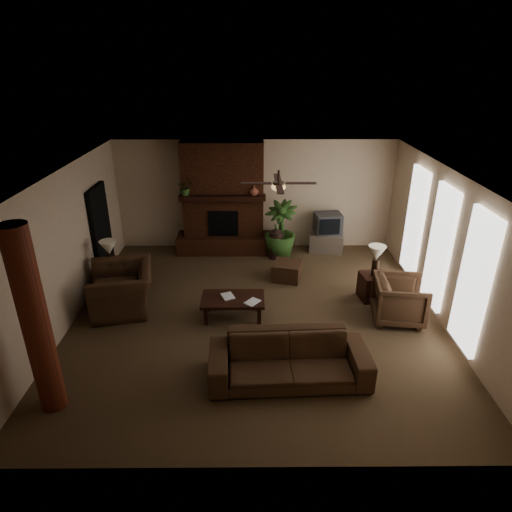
{
  "coord_description": "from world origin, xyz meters",
  "views": [
    {
      "loc": [
        -0.06,
        -7.37,
        4.62
      ],
      "look_at": [
        0.0,
        0.4,
        1.1
      ],
      "focal_mm": 30.88,
      "sensor_mm": 36.0,
      "label": 1
    }
  ],
  "objects_px": {
    "armchair_right": "(400,298)",
    "lamp_left": "(109,250)",
    "sofa": "(289,353)",
    "floor_vase": "(276,242)",
    "side_table_left": "(111,281)",
    "armchair_left": "(121,282)",
    "coffee_table": "(233,301)",
    "lamp_right": "(377,255)",
    "side_table_right": "(373,287)",
    "ottoman": "(287,271)",
    "tv_stand": "(326,242)",
    "log_column": "(35,323)",
    "floor_plant": "(280,241)"
  },
  "relations": [
    {
      "from": "armchair_right",
      "to": "lamp_left",
      "type": "relative_size",
      "value": 1.45
    },
    {
      "from": "sofa",
      "to": "floor_vase",
      "type": "distance_m",
      "value": 4.56
    },
    {
      "from": "side_table_left",
      "to": "lamp_left",
      "type": "distance_m",
      "value": 0.73
    },
    {
      "from": "floor_vase",
      "to": "side_table_left",
      "type": "height_order",
      "value": "floor_vase"
    },
    {
      "from": "armchair_left",
      "to": "armchair_right",
      "type": "relative_size",
      "value": 1.44
    },
    {
      "from": "armchair_left",
      "to": "coffee_table",
      "type": "xyz_separation_m",
      "value": [
        2.2,
        -0.37,
        -0.22
      ]
    },
    {
      "from": "lamp_right",
      "to": "floor_vase",
      "type": "bearing_deg",
      "value": 132.31
    },
    {
      "from": "lamp_right",
      "to": "sofa",
      "type": "bearing_deg",
      "value": -127.8
    },
    {
      "from": "lamp_left",
      "to": "side_table_right",
      "type": "distance_m",
      "value": 5.51
    },
    {
      "from": "coffee_table",
      "to": "lamp_left",
      "type": "distance_m",
      "value": 2.84
    },
    {
      "from": "ottoman",
      "to": "floor_vase",
      "type": "height_order",
      "value": "floor_vase"
    },
    {
      "from": "lamp_left",
      "to": "armchair_right",
      "type": "bearing_deg",
      "value": -10.86
    },
    {
      "from": "floor_vase",
      "to": "lamp_left",
      "type": "distance_m",
      "value": 4.01
    },
    {
      "from": "sofa",
      "to": "tv_stand",
      "type": "bearing_deg",
      "value": 72.31
    },
    {
      "from": "coffee_table",
      "to": "tv_stand",
      "type": "distance_m",
      "value": 3.94
    },
    {
      "from": "armchair_right",
      "to": "floor_vase",
      "type": "bearing_deg",
      "value": 44.48
    },
    {
      "from": "log_column",
      "to": "armchair_right",
      "type": "relative_size",
      "value": 2.98
    },
    {
      "from": "armchair_left",
      "to": "side_table_left",
      "type": "xyz_separation_m",
      "value": [
        -0.44,
        0.62,
        -0.32
      ]
    },
    {
      "from": "log_column",
      "to": "coffee_table",
      "type": "xyz_separation_m",
      "value": [
        2.5,
        2.34,
        -1.03
      ]
    },
    {
      "from": "sofa",
      "to": "lamp_left",
      "type": "height_order",
      "value": "lamp_left"
    },
    {
      "from": "sofa",
      "to": "coffee_table",
      "type": "relative_size",
      "value": 2.06
    },
    {
      "from": "armchair_left",
      "to": "ottoman",
      "type": "height_order",
      "value": "armchair_left"
    },
    {
      "from": "floor_plant",
      "to": "side_table_left",
      "type": "height_order",
      "value": "floor_plant"
    },
    {
      "from": "armchair_left",
      "to": "side_table_left",
      "type": "relative_size",
      "value": 2.46
    },
    {
      "from": "side_table_left",
      "to": "lamp_right",
      "type": "bearing_deg",
      "value": -3.1
    },
    {
      "from": "lamp_left",
      "to": "coffee_table",
      "type": "bearing_deg",
      "value": -21.2
    },
    {
      "from": "armchair_left",
      "to": "lamp_right",
      "type": "height_order",
      "value": "lamp_right"
    },
    {
      "from": "tv_stand",
      "to": "side_table_left",
      "type": "distance_m",
      "value": 5.39
    },
    {
      "from": "coffee_table",
      "to": "side_table_right",
      "type": "bearing_deg",
      "value": 14.13
    },
    {
      "from": "tv_stand",
      "to": "lamp_left",
      "type": "distance_m",
      "value": 5.39
    },
    {
      "from": "floor_vase",
      "to": "side_table_right",
      "type": "relative_size",
      "value": 1.4
    },
    {
      "from": "tv_stand",
      "to": "floor_plant",
      "type": "bearing_deg",
      "value": -157.39
    },
    {
      "from": "coffee_table",
      "to": "side_table_right",
      "type": "distance_m",
      "value": 2.96
    },
    {
      "from": "side_table_right",
      "to": "lamp_right",
      "type": "xyz_separation_m",
      "value": [
        -0.01,
        -0.03,
        0.73
      ]
    },
    {
      "from": "tv_stand",
      "to": "floor_vase",
      "type": "distance_m",
      "value": 1.39
    },
    {
      "from": "sofa",
      "to": "floor_plant",
      "type": "distance_m",
      "value": 4.68
    },
    {
      "from": "coffee_table",
      "to": "floor_vase",
      "type": "relative_size",
      "value": 1.56
    },
    {
      "from": "floor_vase",
      "to": "side_table_right",
      "type": "height_order",
      "value": "floor_vase"
    },
    {
      "from": "side_table_left",
      "to": "lamp_left",
      "type": "bearing_deg",
      "value": 5.98
    },
    {
      "from": "tv_stand",
      "to": "floor_plant",
      "type": "relative_size",
      "value": 0.6
    },
    {
      "from": "side_table_left",
      "to": "coffee_table",
      "type": "bearing_deg",
      "value": -20.66
    },
    {
      "from": "log_column",
      "to": "floor_plant",
      "type": "relative_size",
      "value": 1.96
    },
    {
      "from": "coffee_table",
      "to": "sofa",
      "type": "bearing_deg",
      "value": -62.13
    },
    {
      "from": "log_column",
      "to": "armchair_right",
      "type": "xyz_separation_m",
      "value": [
        5.66,
        2.24,
        -0.93
      ]
    },
    {
      "from": "armchair_left",
      "to": "ottoman",
      "type": "relative_size",
      "value": 2.25
    },
    {
      "from": "lamp_left",
      "to": "lamp_right",
      "type": "height_order",
      "value": "same"
    },
    {
      "from": "lamp_left",
      "to": "sofa",
      "type": "bearing_deg",
      "value": -38.31
    },
    {
      "from": "log_column",
      "to": "floor_plant",
      "type": "height_order",
      "value": "log_column"
    },
    {
      "from": "tv_stand",
      "to": "log_column",
      "type": "bearing_deg",
      "value": -122.62
    },
    {
      "from": "sofa",
      "to": "armchair_left",
      "type": "distance_m",
      "value": 3.81
    }
  ]
}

